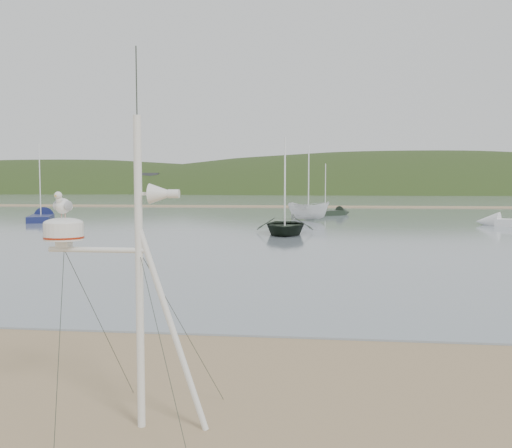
# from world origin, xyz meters

# --- Properties ---
(ground) EXTENTS (560.00, 560.00, 0.00)m
(ground) POSITION_xyz_m (0.00, 0.00, 0.00)
(ground) COLOR #907653
(ground) RESTS_ON ground
(water) EXTENTS (560.00, 256.00, 0.04)m
(water) POSITION_xyz_m (0.00, 132.00, 0.02)
(water) COLOR gray
(water) RESTS_ON ground
(sandbar) EXTENTS (560.00, 7.00, 0.07)m
(sandbar) POSITION_xyz_m (0.00, 70.00, 0.07)
(sandbar) COLOR #907653
(sandbar) RESTS_ON water
(hill_ridge) EXTENTS (620.00, 180.00, 80.00)m
(hill_ridge) POSITION_xyz_m (18.52, 235.00, -19.70)
(hill_ridge) COLOR #213314
(hill_ridge) RESTS_ON ground
(far_cottages) EXTENTS (294.40, 6.30, 8.00)m
(far_cottages) POSITION_xyz_m (3.00, 196.00, 4.00)
(far_cottages) COLOR silver
(far_cottages) RESTS_ON ground
(mast_rig) EXTENTS (2.03, 2.16, 4.57)m
(mast_rig) POSITION_xyz_m (0.99, -0.08, 1.10)
(mast_rig) COLOR white
(mast_rig) RESTS_ON ground
(boat_dark) EXTENTS (3.61, 1.23, 4.98)m
(boat_dark) POSITION_xyz_m (1.11, 26.13, 2.53)
(boat_dark) COLOR black
(boat_dark) RESTS_ON water
(boat_white) EXTENTS (2.23, 2.22, 4.19)m
(boat_white) POSITION_xyz_m (2.24, 39.79, 2.14)
(boat_white) COLOR white
(boat_white) RESTS_ON water
(sailboat_dark_mid) EXTENTS (4.94, 4.69, 5.50)m
(sailboat_dark_mid) POSITION_xyz_m (4.66, 48.06, 0.30)
(sailboat_dark_mid) COLOR black
(sailboat_dark_mid) RESTS_ON ground
(sailboat_white_near) EXTENTS (6.14, 4.43, 6.21)m
(sailboat_white_near) POSITION_xyz_m (16.89, 34.98, 0.30)
(sailboat_white_near) COLOR white
(sailboat_white_near) RESTS_ON ground
(sailboat_blue_near) EXTENTS (4.24, 7.07, 6.91)m
(sailboat_blue_near) POSITION_xyz_m (-20.31, 37.48, 0.30)
(sailboat_blue_near) COLOR #151C4C
(sailboat_blue_near) RESTS_ON ground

